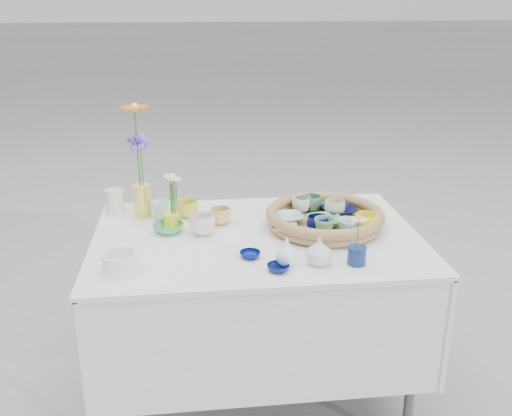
{
  "coord_description": "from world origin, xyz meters",
  "views": [
    {
      "loc": [
        -0.24,
        -2.02,
        1.63
      ],
      "look_at": [
        0.0,
        0.02,
        0.87
      ],
      "focal_mm": 40.0,
      "sensor_mm": 36.0,
      "label": 1
    }
  ],
  "objects": [
    {
      "name": "tray_ceramic_7",
      "position": [
        0.34,
        0.12,
        0.82
      ],
      "size": [
        0.11,
        0.11,
        0.07
      ],
      "primitive_type": "imported",
      "rotation": [
        0.0,
        0.0,
        0.32
      ],
      "color": "beige",
      "rests_on": "wicker_tray"
    },
    {
      "name": "tray_ceramic_12",
      "position": [
        0.26,
        0.19,
        0.82
      ],
      "size": [
        0.11,
        0.11,
        0.07
      ],
      "primitive_type": "imported",
      "rotation": [
        0.0,
        0.0,
        -0.33
      ],
      "color": "#497A60",
      "rests_on": "wicker_tray"
    },
    {
      "name": "loose_ceramic_5",
      "position": [
        -0.38,
        0.22,
        0.8
      ],
      "size": [
        0.1,
        0.1,
        0.07
      ],
      "primitive_type": "imported",
      "rotation": [
        0.0,
        0.0,
        -0.26
      ],
      "color": "#AFDAC7",
      "rests_on": "display_table"
    },
    {
      "name": "fluted_bowl",
      "position": [
        -0.49,
        -0.25,
        0.8
      ],
      "size": [
        0.15,
        0.15,
        0.06
      ],
      "primitive_type": null,
      "rotation": [
        0.0,
        0.0,
        0.3
      ],
      "color": "white",
      "rests_on": "display_table"
    },
    {
      "name": "tray_ceramic_5",
      "position": [
        0.14,
        0.08,
        0.8
      ],
      "size": [
        0.14,
        0.14,
        0.03
      ],
      "primitive_type": "imported",
      "rotation": [
        0.0,
        0.0,
        0.1
      ],
      "color": "#8CC1BE",
      "rests_on": "wicker_tray"
    },
    {
      "name": "tray_ceramic_0",
      "position": [
        0.25,
        0.21,
        0.8
      ],
      "size": [
        0.11,
        0.11,
        0.03
      ],
      "primitive_type": "imported",
      "rotation": [
        0.0,
        0.0,
        -0.02
      ],
      "color": "#0A0B59",
      "rests_on": "wicker_tray"
    },
    {
      "name": "tray_ceramic_3",
      "position": [
        0.28,
        0.03,
        0.8
      ],
      "size": [
        0.14,
        0.14,
        0.03
      ],
      "primitive_type": "imported",
      "rotation": [
        0.0,
        0.0,
        0.03
      ],
      "color": "#4CA163",
      "rests_on": "wicker_tray"
    },
    {
      "name": "tray_ceramic_10",
      "position": [
        0.1,
        -0.02,
        0.8
      ],
      "size": [
        0.13,
        0.13,
        0.02
      ],
      "primitive_type": "imported",
      "rotation": [
        0.0,
        0.0,
        -0.42
      ],
      "color": "#D6B455",
      "rests_on": "wicker_tray"
    },
    {
      "name": "loose_ceramic_1",
      "position": [
        -0.13,
        0.14,
        0.8
      ],
      "size": [
        0.11,
        0.11,
        0.07
      ],
      "primitive_type": "imported",
      "rotation": [
        0.0,
        0.0,
        0.4
      ],
      "color": "tan",
      "rests_on": "display_table"
    },
    {
      "name": "loose_ceramic_6",
      "position": [
        0.04,
        -0.32,
        0.78
      ],
      "size": [
        0.09,
        0.09,
        0.02
      ],
      "primitive_type": "imported",
      "rotation": [
        0.0,
        0.0,
        0.27
      ],
      "color": "#091454",
      "rests_on": "display_table"
    },
    {
      "name": "tray_ceramic_6",
      "position": [
        0.21,
        0.19,
        0.82
      ],
      "size": [
        0.09,
        0.09,
        0.06
      ],
      "primitive_type": "imported",
      "rotation": [
        0.0,
        0.0,
        0.06
      ],
      "color": "silver",
      "rests_on": "wicker_tray"
    },
    {
      "name": "bud_vase_cobalt",
      "position": [
        0.31,
        -0.29,
        0.8
      ],
      "size": [
        0.07,
        0.07,
        0.06
      ],
      "primitive_type": "cylinder",
      "rotation": [
        0.0,
        0.0,
        0.1
      ],
      "color": "navy",
      "rests_on": "display_table"
    },
    {
      "name": "bud_vase_paleblue",
      "position": [
        0.07,
        -0.28,
        0.82
      ],
      "size": [
        0.09,
        0.09,
        0.11
      ],
      "primitive_type": null,
      "rotation": [
        0.0,
        0.0,
        0.32
      ],
      "color": "#C7F1FF",
      "rests_on": "display_table"
    },
    {
      "name": "daisy_posy",
      "position": [
        -0.32,
        0.11,
        0.91
      ],
      "size": [
        0.11,
        0.11,
        0.16
      ],
      "primitive_type": null,
      "rotation": [
        0.0,
        0.0,
        0.36
      ],
      "color": "white",
      "rests_on": "daisy_cup"
    },
    {
      "name": "hydrangea",
      "position": [
        -0.44,
        0.26,
        0.99
      ],
      "size": [
        0.09,
        0.09,
        0.25
      ],
      "primitive_type": null,
      "rotation": [
        0.0,
        0.0,
        -0.36
      ],
      "color": "#473097",
      "rests_on": "tall_vase_yellow"
    },
    {
      "name": "daisy_cup",
      "position": [
        -0.33,
        0.11,
        0.8
      ],
      "size": [
        0.07,
        0.07,
        0.07
      ],
      "primitive_type": "cylinder",
      "rotation": [
        0.0,
        0.0,
        -0.07
      ],
      "color": "yellow",
      "rests_on": "display_table"
    },
    {
      "name": "loose_ceramic_0",
      "position": [
        -0.26,
        0.23,
        0.8
      ],
      "size": [
        0.12,
        0.12,
        0.07
      ],
      "primitive_type": "imported",
      "rotation": [
        0.0,
        0.0,
        0.39
      ],
      "color": "gold",
      "rests_on": "display_table"
    },
    {
      "name": "bud_vase_seafoam",
      "position": [
        0.18,
        -0.28,
        0.81
      ],
      "size": [
        0.11,
        0.11,
        0.1
      ],
      "primitive_type": "imported",
      "rotation": [
        0.0,
        0.0,
        -0.17
      ],
      "color": "silver",
      "rests_on": "display_table"
    },
    {
      "name": "tray_ceramic_8",
      "position": [
        0.34,
        0.21,
        0.79
      ],
      "size": [
        0.1,
        0.1,
        0.02
      ],
      "primitive_type": "imported",
      "rotation": [
        0.0,
        0.0,
        0.13
      ],
      "color": "#6DB0CC",
      "rests_on": "wicker_tray"
    },
    {
      "name": "wicker_tray",
      "position": [
        0.28,
        0.05,
        0.8
      ],
      "size": [
        0.47,
        0.47,
        0.08
      ],
      "primitive_type": null,
      "color": "brown",
      "rests_on": "display_table"
    },
    {
      "name": "loose_ceramic_2",
      "position": [
        -0.34,
        0.07,
        0.78
      ],
      "size": [
        0.12,
        0.12,
        0.04
      ],
      "primitive_type": "imported",
      "rotation": [
        0.0,
        0.0,
        -0.02
      ],
      "color": "#41A25F",
      "rests_on": "display_table"
    },
    {
      "name": "tall_vase_yellow",
      "position": [
        -0.45,
        0.26,
        0.83
      ],
      "size": [
        0.08,
        0.08,
        0.14
      ],
      "primitive_type": "cylinder",
      "rotation": [
        0.0,
        0.0,
        -0.05
      ],
      "color": "#E6D851",
      "rests_on": "display_table"
    },
    {
      "name": "tray_ceramic_1",
      "position": [
        0.36,
        0.14,
        0.8
      ],
      "size": [
        0.17,
        0.17,
        0.03
      ],
      "primitive_type": "imported",
      "rotation": [
        0.0,
        0.0,
        0.31
      ],
      "color": "#060A33",
      "rests_on": "wicker_tray"
    },
    {
      "name": "gerbera",
      "position": [
        -0.46,
        0.26,
        1.06
      ],
      "size": [
        0.15,
        0.15,
        0.34
      ],
      "primitive_type": null,
      "rotation": [
        0.0,
        0.0,
        0.16
      ],
      "color": "orange",
      "rests_on": "tall_vase_yellow"
    },
    {
      "name": "loose_ceramic_4",
      "position": [
        -0.05,
        -0.2,
        0.78
      ],
      "size": [
        0.1,
        0.1,
        0.02
      ],
      "primitive_type": "imported",
      "rotation": [
        0.0,
        0.0,
        0.43
      ],
      "color": "#001272",
      "rests_on": "display_table"
    },
    {
      "name": "loose_ceramic_3",
      "position": [
        -0.21,
        0.03,
        0.81
      ],
      "size": [
        0.12,
        0.12,
        0.08
      ],
      "primitive_type": "imported",
      "rotation": [
        0.0,
        0.0,
        -0.19
      ],
      "color": "silver",
      "rests_on": "display_table"
    },
    {
      "name": "tray_ceramic_9",
      "position": [
        0.23,
        -0.04,
        0.82
      ],
      "size": [
        0.11,
        0.11,
        0.07
      ],
      "primitive_type": "imported",
      "rotation": [
        0.0,
        0.0,
        0.33
      ],
      "color": "#070E4F",
      "rests_on": "wicker_tray"
    },
    {
      "name": "tray_ceramic_2",
      "position": [
        0.42,
        -0.06,
        0.82
      ],
      "size": [
        0.11,
        0.11,
        0.07
      ],
      "primitive_type": "imported",
      "rotation": [
        0.0,
        0.0,
        0.24
      ],
      "color": "yellow",
      "rests_on": "wicker_tray"
    },
    {
      "name": "ground",
      "position": [
        0.0,
        0.0,
        0.0
      ],
      "size": [
        80.0,
        80.0,
        0.0
      ],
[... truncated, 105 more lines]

